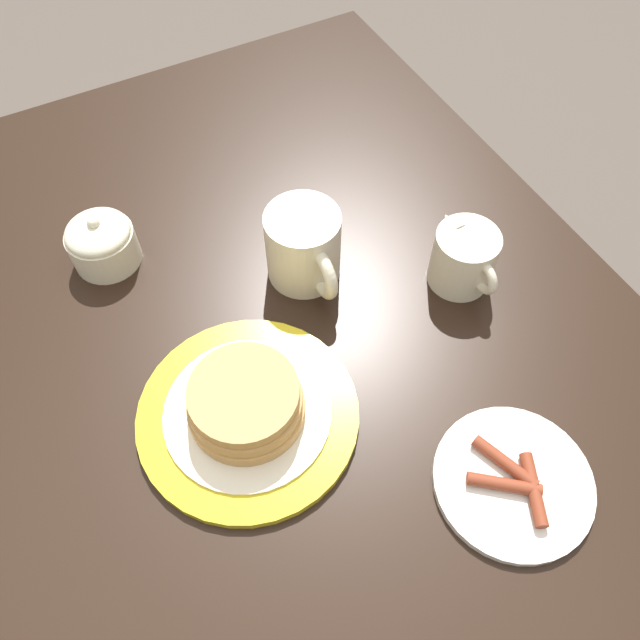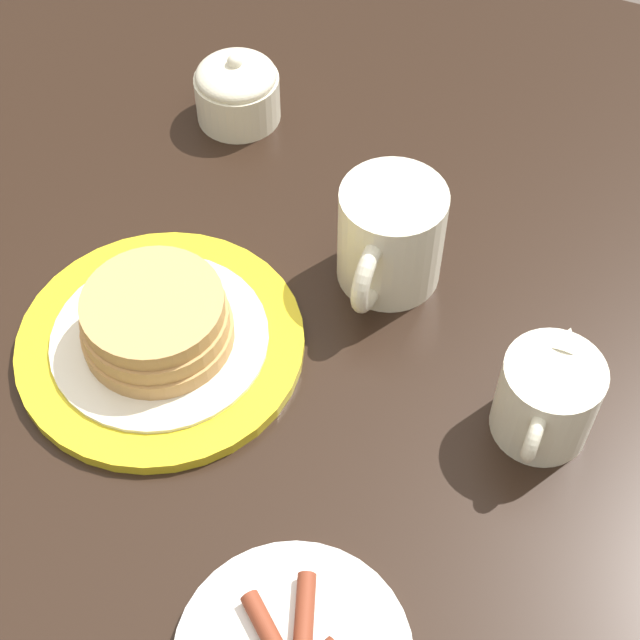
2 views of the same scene
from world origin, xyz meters
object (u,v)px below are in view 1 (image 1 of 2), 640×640
Objects in this scene: side_plate_bacon at (513,481)px; sugar_bowl at (102,242)px; creamer_pitcher at (463,257)px; coffee_mug at (304,247)px; pancake_plate at (247,408)px.

side_plate_bacon is 0.58m from sugar_bowl.
coffee_mug is at bearing -120.31° from creamer_pitcher.
sugar_bowl is (-0.25, -0.40, -0.01)m from creamer_pitcher.
coffee_mug is 0.27m from sugar_bowl.
sugar_bowl is (-0.15, -0.22, -0.02)m from coffee_mug.
pancake_plate is 1.91× the size of coffee_mug.
creamer_pitcher is (-0.26, 0.11, 0.04)m from side_plate_bacon.
coffee_mug reaches higher than pancake_plate.
side_plate_bacon is 0.28m from creamer_pitcher.
creamer_pitcher is at bearing 58.13° from sugar_bowl.
side_plate_bacon is 1.44× the size of creamer_pitcher.
sugar_bowl is at bearing -166.82° from pancake_plate.
pancake_plate is 2.84× the size of sugar_bowl.
coffee_mug is at bearing 56.95° from sugar_bowl.
coffee_mug is at bearing 135.51° from pancake_plate.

